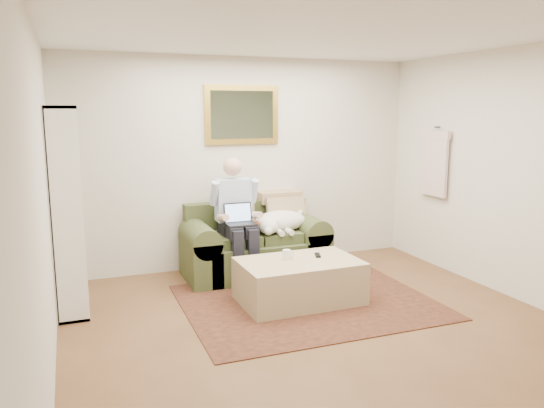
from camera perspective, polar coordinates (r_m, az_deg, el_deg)
room_shell at (r=4.69m, az=5.17°, el=1.95°), size 4.51×5.00×2.61m
rug at (r=5.58m, az=3.83°, el=-10.43°), size 2.51×2.01×0.01m
sofa at (r=6.41m, az=-1.91°, el=-5.00°), size 1.69×0.86×1.01m
seated_man at (r=6.09m, az=-3.71°, el=-1.78°), size 0.56×0.79×1.42m
laptop at (r=6.03m, az=-3.52°, el=-1.58°), size 0.33×0.26×0.24m
sleeping_dog at (r=6.35m, az=0.90°, el=-1.86°), size 0.69×0.44×0.26m
ottoman at (r=5.52m, az=2.93°, el=-8.29°), size 1.23×0.79×0.44m
coffee_mug at (r=5.48m, az=1.59°, el=-5.46°), size 0.08×0.08×0.10m
tv_remote at (r=5.63m, az=4.93°, el=-5.50°), size 0.10×0.16×0.02m
bookshelf at (r=5.49m, az=-21.18°, el=-0.67°), size 0.28×0.80×2.00m
wall_mirror at (r=6.60m, az=-3.25°, el=9.56°), size 0.94×0.04×0.72m
hanging_shirt at (r=6.90m, az=17.05°, el=4.58°), size 0.06×0.52×0.90m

